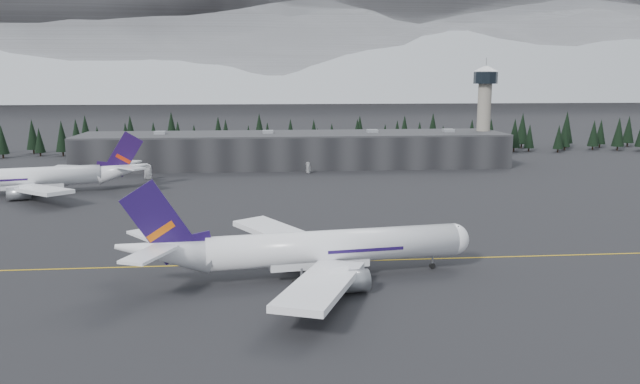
{
  "coord_description": "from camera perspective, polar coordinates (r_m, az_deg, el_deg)",
  "views": [
    {
      "loc": [
        -12.34,
        -111.59,
        33.25
      ],
      "look_at": [
        0.0,
        20.0,
        9.0
      ],
      "focal_mm": 35.0,
      "sensor_mm": 36.0,
      "label": 1
    }
  ],
  "objects": [
    {
      "name": "gse_vehicle_b",
      "position": [
        220.55,
        -1.05,
        1.9
      ],
      "size": [
        4.22,
        3.6,
        1.37
      ],
      "primitive_type": "imported",
      "rotation": [
        0.0,
        0.0,
        -0.97
      ],
      "color": "silver",
      "rests_on": "ground"
    },
    {
      "name": "control_tower",
      "position": [
        255.21,
        14.8,
        7.85
      ],
      "size": [
        10.0,
        10.0,
        37.7
      ],
      "color": "gray",
      "rests_on": "ground"
    },
    {
      "name": "ground",
      "position": [
        117.1,
        0.92,
        -6.1
      ],
      "size": [
        1400.0,
        1400.0,
        0.0
      ],
      "primitive_type": "plane",
      "color": "black",
      "rests_on": "ground"
    },
    {
      "name": "jet_parked",
      "position": [
        197.75,
        -24.1,
        1.26
      ],
      "size": [
        58.68,
        53.5,
        17.58
      ],
      "rotation": [
        0.0,
        0.0,
        3.39
      ],
      "color": "white",
      "rests_on": "ground"
    },
    {
      "name": "terminal",
      "position": [
        238.44,
        -2.36,
        3.9
      ],
      "size": [
        160.0,
        30.0,
        12.6
      ],
      "color": "black",
      "rests_on": "ground"
    },
    {
      "name": "mountain_ridge",
      "position": [
        1112.16,
        -4.77,
        8.65
      ],
      "size": [
        4400.0,
        900.0,
        420.0
      ],
      "primitive_type": null,
      "color": "white",
      "rests_on": "ground"
    },
    {
      "name": "taxiline",
      "position": [
        115.19,
        1.03,
        -6.38
      ],
      "size": [
        400.0,
        0.4,
        0.02
      ],
      "primitive_type": "cube",
      "color": "gold",
      "rests_on": "ground"
    },
    {
      "name": "gse_vehicle_a",
      "position": [
        214.57,
        -15.41,
        1.3
      ],
      "size": [
        3.04,
        5.42,
        1.43
      ],
      "primitive_type": "imported",
      "rotation": [
        0.0,
        0.0,
        -0.13
      ],
      "color": "white",
      "rests_on": "ground"
    },
    {
      "name": "treeline",
      "position": [
        275.08,
        -2.77,
        5.01
      ],
      "size": [
        360.0,
        20.0,
        15.0
      ],
      "primitive_type": "cube",
      "color": "black",
      "rests_on": "ground"
    },
    {
      "name": "jet_main",
      "position": [
        104.79,
        -1.47,
        -5.24
      ],
      "size": [
        60.24,
        55.29,
        17.76
      ],
      "rotation": [
        0.0,
        0.0,
        0.13
      ],
      "color": "white",
      "rests_on": "ground"
    }
  ]
}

